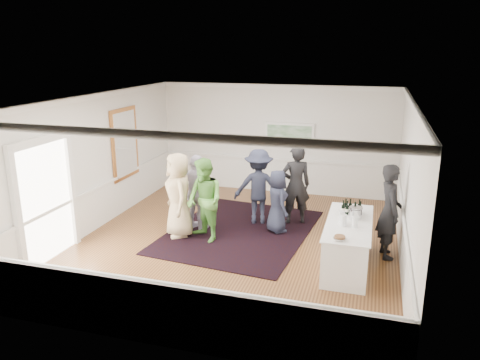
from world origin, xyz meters
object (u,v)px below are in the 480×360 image
(guest_green, at_px, (205,200))
(guest_dark_b, at_px, (296,185))
(guest_navy, at_px, (277,201))
(nut_bowl, at_px, (340,238))
(ice_bucket, at_px, (356,213))
(guest_tan, at_px, (178,195))
(guest_lilac, at_px, (197,193))
(guest_dark_a, at_px, (259,187))
(bartender, at_px, (389,211))
(serving_table, at_px, (348,244))

(guest_green, height_order, guest_dark_b, guest_dark_b)
(guest_navy, xyz_separation_m, nut_bowl, (1.62, -2.34, 0.22))
(guest_green, xyz_separation_m, guest_dark_b, (1.76, 1.63, 0.04))
(guest_dark_b, xyz_separation_m, ice_bucket, (1.52, -1.85, 0.06))
(guest_tan, xyz_separation_m, guest_lilac, (0.27, 0.46, -0.06))
(guest_dark_a, height_order, guest_dark_b, guest_dark_b)
(guest_navy, height_order, nut_bowl, guest_navy)
(guest_navy, bearing_deg, guest_tan, 76.67)
(guest_dark_a, relative_size, guest_navy, 1.25)
(guest_lilac, bearing_deg, guest_navy, -146.84)
(guest_green, bearing_deg, guest_tan, -150.32)
(guest_green, bearing_deg, guest_lilac, 162.40)
(guest_dark_b, distance_m, nut_bowl, 3.28)
(bartender, height_order, guest_tan, bartender)
(guest_dark_b, bearing_deg, bartender, 126.83)
(serving_table, bearing_deg, guest_green, 172.28)
(bartender, height_order, guest_navy, bartender)
(guest_tan, xyz_separation_m, ice_bucket, (3.94, -0.31, 0.07))
(guest_green, height_order, ice_bucket, guest_green)
(guest_tan, relative_size, guest_dark_a, 1.05)
(bartender, relative_size, guest_dark_a, 1.06)
(bartender, distance_m, guest_navy, 2.59)
(guest_dark_a, xyz_separation_m, guest_dark_b, (0.87, 0.24, 0.05))
(guest_dark_b, xyz_separation_m, nut_bowl, (1.30, -3.01, -0.02))
(guest_tan, distance_m, nut_bowl, 4.01)
(serving_table, bearing_deg, guest_tan, 172.34)
(guest_tan, bearing_deg, guest_lilac, 113.32)
(guest_dark_a, relative_size, guest_dark_b, 0.95)
(guest_tan, bearing_deg, nut_bowl, 32.38)
(guest_tan, relative_size, guest_green, 1.04)
(guest_tan, distance_m, guest_navy, 2.29)
(guest_tan, bearing_deg, guest_navy, 76.28)
(serving_table, height_order, nut_bowl, nut_bowl)
(serving_table, distance_m, guest_tan, 3.90)
(ice_bucket, bearing_deg, guest_dark_b, 129.35)
(guest_lilac, relative_size, ice_bucket, 7.05)
(bartender, bearing_deg, nut_bowl, 138.89)
(guest_green, bearing_deg, guest_navy, 70.50)
(guest_dark_b, bearing_deg, guest_navy, 43.85)
(bartender, bearing_deg, guest_dark_b, 44.43)
(bartender, xyz_separation_m, guest_dark_b, (-2.17, 1.36, -0.01))
(serving_table, distance_m, guest_dark_a, 2.96)
(serving_table, relative_size, guest_dark_a, 1.23)
(guest_dark_b, height_order, guest_navy, guest_dark_b)
(serving_table, xyz_separation_m, guest_navy, (-1.73, 1.39, 0.28))
(serving_table, height_order, guest_dark_a, guest_dark_a)
(guest_tan, xyz_separation_m, nut_bowl, (3.73, -1.47, -0.01))
(guest_tan, height_order, guest_dark_b, guest_dark_b)
(guest_lilac, xyz_separation_m, ice_bucket, (3.67, -0.77, 0.13))
(guest_green, relative_size, guest_navy, 1.26)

